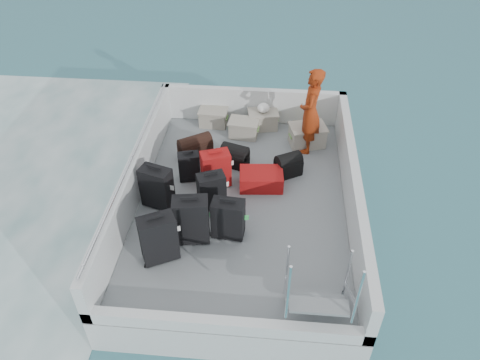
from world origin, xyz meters
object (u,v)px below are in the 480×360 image
(suitcase_3, at_px, (191,220))
(suitcase_5, at_px, (216,169))
(suitcase_0, at_px, (159,239))
(suitcase_6, at_px, (228,219))
(crate_2, at_px, (263,120))
(suitcase_4, at_px, (212,191))
(suitcase_1, at_px, (157,188))
(suitcase_8, at_px, (261,179))
(passenger, at_px, (310,112))
(crate_0, at_px, (213,118))
(crate_3, at_px, (307,136))
(crate_1, at_px, (244,129))
(suitcase_2, at_px, (189,167))

(suitcase_3, relative_size, suitcase_5, 1.18)
(suitcase_0, distance_m, suitcase_6, 1.05)
(suitcase_5, bearing_deg, crate_2, 48.76)
(suitcase_4, bearing_deg, suitcase_1, 160.53)
(suitcase_5, height_order, suitcase_8, suitcase_5)
(crate_2, distance_m, passenger, 1.25)
(suitcase_0, bearing_deg, suitcase_3, 19.07)
(crate_0, bearing_deg, crate_3, -15.91)
(suitcase_5, height_order, crate_1, suitcase_5)
(crate_0, xyz_separation_m, passenger, (1.84, -0.67, 0.65))
(suitcase_4, relative_size, crate_0, 1.21)
(suitcase_0, bearing_deg, passenger, 26.50)
(suitcase_3, xyz_separation_m, crate_1, (0.53, 2.79, -0.23))
(passenger, bearing_deg, crate_3, -173.16)
(passenger, bearing_deg, suitcase_2, -54.64)
(crate_3, bearing_deg, suitcase_8, -121.55)
(suitcase_3, xyz_separation_m, crate_0, (-0.11, 3.13, -0.23))
(suitcase_0, xyz_separation_m, crate_0, (0.28, 3.53, -0.23))
(suitcase_0, relative_size, suitcase_5, 1.18)
(suitcase_1, distance_m, suitcase_5, 1.04)
(crate_0, relative_size, crate_2, 0.96)
(suitcase_3, relative_size, crate_2, 1.41)
(crate_3, bearing_deg, suitcase_4, -129.72)
(suitcase_0, relative_size, crate_1, 1.47)
(suitcase_8, bearing_deg, passenger, -39.36)
(suitcase_3, bearing_deg, crate_3, 47.94)
(suitcase_6, bearing_deg, crate_2, 87.96)
(suitcase_1, relative_size, crate_2, 1.32)
(suitcase_3, height_order, suitcase_5, suitcase_3)
(suitcase_5, xyz_separation_m, suitcase_8, (0.76, 0.04, -0.18))
(crate_1, bearing_deg, passenger, -15.13)
(suitcase_6, height_order, crate_1, suitcase_6)
(suitcase_3, bearing_deg, suitcase_6, 6.19)
(crate_1, relative_size, passenger, 0.32)
(suitcase_0, relative_size, suitcase_1, 1.07)
(suitcase_1, bearing_deg, suitcase_4, 20.95)
(suitcase_2, relative_size, crate_2, 0.96)
(suitcase_4, distance_m, suitcase_8, 0.96)
(suitcase_3, relative_size, suitcase_4, 1.22)
(suitcase_0, distance_m, crate_3, 3.69)
(suitcase_6, height_order, crate_3, suitcase_6)
(suitcase_3, height_order, crate_0, suitcase_3)
(suitcase_4, relative_size, crate_2, 1.15)
(suitcase_3, bearing_deg, crate_1, 70.87)
(crate_1, bearing_deg, suitcase_6, -90.18)
(suitcase_6, xyz_separation_m, crate_3, (1.22, 2.47, -0.14))
(suitcase_0, bearing_deg, crate_3, 27.81)
(suitcase_1, distance_m, suitcase_3, 0.97)
(suitcase_8, height_order, crate_3, crate_3)
(suitcase_4, height_order, passenger, passenger)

